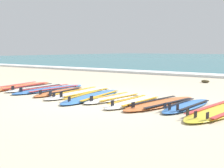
# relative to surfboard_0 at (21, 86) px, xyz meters

# --- Properties ---
(ground_plane) EXTENTS (80.00, 80.00, 0.00)m
(ground_plane) POSITION_rel_surfboard_0_xyz_m (3.30, -0.30, -0.04)
(ground_plane) COLOR beige
(wave_foam_strip) EXTENTS (80.00, 1.02, 0.11)m
(wave_foam_strip) POSITION_rel_surfboard_0_xyz_m (3.30, 6.97, 0.02)
(wave_foam_strip) COLOR white
(wave_foam_strip) RESTS_ON ground
(surfboard_0) EXTENTS (0.96, 2.66, 0.18)m
(surfboard_0) POSITION_rel_surfboard_0_xyz_m (0.00, 0.00, 0.00)
(surfboard_0) COLOR orange
(surfboard_0) RESTS_ON ground
(surfboard_1) EXTENTS (0.57, 2.17, 0.18)m
(surfboard_1) POSITION_rel_surfboard_0_xyz_m (0.67, 0.07, 0.00)
(surfboard_1) COLOR white
(surfboard_1) RESTS_ON ground
(surfboard_2) EXTENTS (0.82, 2.56, 0.18)m
(surfboard_2) POSITION_rel_surfboard_0_xyz_m (1.22, 0.10, 0.00)
(surfboard_2) COLOR #3875CC
(surfboard_2) RESTS_ON ground
(surfboard_3) EXTENTS (0.68, 2.01, 0.18)m
(surfboard_3) POSITION_rel_surfboard_0_xyz_m (1.83, -0.11, 0.00)
(surfboard_3) COLOR orange
(surfboard_3) RESTS_ON ground
(surfboard_4) EXTENTS (0.68, 2.60, 0.18)m
(surfboard_4) POSITION_rel_surfboard_0_xyz_m (2.44, 0.06, 0.00)
(surfboard_4) COLOR white
(surfboard_4) RESTS_ON ground
(surfboard_5) EXTENTS (0.93, 2.58, 0.18)m
(surfboard_5) POSITION_rel_surfboard_0_xyz_m (3.04, -0.21, 0.00)
(surfboard_5) COLOR #3875CC
(surfboard_5) RESTS_ON ground
(surfboard_6) EXTENTS (0.74, 2.00, 0.18)m
(surfboard_6) POSITION_rel_surfboard_0_xyz_m (3.62, -0.12, 0.00)
(surfboard_6) COLOR white
(surfboard_6) RESTS_ON ground
(surfboard_7) EXTENTS (0.66, 2.03, 0.18)m
(surfboard_7) POSITION_rel_surfboard_0_xyz_m (4.27, -0.29, 0.00)
(surfboard_7) COLOR white
(surfboard_7) RESTS_ON ground
(surfboard_8) EXTENTS (1.05, 2.39, 0.18)m
(surfboard_8) POSITION_rel_surfboard_0_xyz_m (4.82, -0.10, 0.00)
(surfboard_8) COLOR orange
(surfboard_8) RESTS_ON ground
(surfboard_9) EXTENTS (0.67, 1.94, 0.18)m
(surfboard_9) POSITION_rel_surfboard_0_xyz_m (5.38, -0.05, 0.00)
(surfboard_9) COLOR #3875CC
(surfboard_9) RESTS_ON ground
(surfboard_10) EXTENTS (1.09, 2.67, 0.18)m
(surfboard_10) POSITION_rel_surfboard_0_xyz_m (6.06, -0.11, 0.00)
(surfboard_10) COLOR yellow
(surfboard_10) RESTS_ON ground
(seaweed_clump_near_shoreline) EXTENTS (0.29, 0.23, 0.10)m
(seaweed_clump_near_shoreline) POSITION_rel_surfboard_0_xyz_m (4.44, 4.56, 0.01)
(seaweed_clump_near_shoreline) COLOR #4C4228
(seaweed_clump_near_shoreline) RESTS_ON ground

